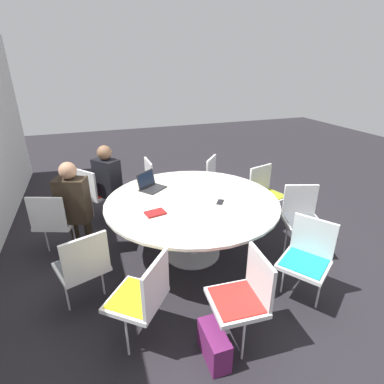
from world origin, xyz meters
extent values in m
plane|color=black|center=(0.00, 0.00, 0.00)|extent=(16.00, 16.00, 0.00)
cylinder|color=#B7B7BC|center=(0.00, 0.00, 0.01)|extent=(0.70, 0.70, 0.02)
cylinder|color=#B7B7BC|center=(0.00, 0.00, 0.37)|extent=(0.15, 0.15, 0.70)
cylinder|color=silver|center=(0.00, 0.00, 0.74)|extent=(2.04, 2.04, 0.03)
cube|color=silver|center=(1.30, 1.03, 0.44)|extent=(0.61, 0.60, 0.04)
cube|color=red|center=(1.30, 1.03, 0.46)|extent=(0.53, 0.53, 0.01)
cube|color=silver|center=(1.18, 1.18, 0.66)|extent=(0.35, 0.28, 0.40)
cylinder|color=silver|center=(1.45, 1.14, 0.21)|extent=(0.02, 0.02, 0.42)
cylinder|color=silver|center=(1.16, 0.92, 0.21)|extent=(0.02, 0.02, 0.42)
cube|color=silver|center=(0.58, 1.56, 0.44)|extent=(0.55, 0.56, 0.04)
cube|color=#4C5156|center=(0.58, 1.56, 0.46)|extent=(0.48, 0.49, 0.01)
cube|color=silver|center=(0.40, 1.62, 0.66)|extent=(0.17, 0.40, 0.40)
cylinder|color=silver|center=(0.64, 1.73, 0.21)|extent=(0.02, 0.02, 0.42)
cylinder|color=silver|center=(0.52, 1.39, 0.21)|extent=(0.02, 0.02, 0.42)
cube|color=silver|center=(-0.45, 1.28, 0.44)|extent=(0.54, 0.55, 0.04)
cube|color=#4C5156|center=(-0.45, 1.28, 0.46)|extent=(0.48, 0.49, 0.01)
cube|color=silver|center=(-0.63, 1.22, 0.66)|extent=(0.17, 0.40, 0.40)
cylinder|color=silver|center=(-0.51, 1.45, 0.21)|extent=(0.02, 0.02, 0.42)
cylinder|color=silver|center=(-0.39, 1.11, 0.21)|extent=(0.02, 0.02, 0.42)
cube|color=silver|center=(-1.05, 0.86, 0.44)|extent=(0.61, 0.60, 0.04)
cube|color=gold|center=(-1.05, 0.86, 0.46)|extent=(0.53, 0.53, 0.01)
cube|color=silver|center=(-1.18, 0.71, 0.66)|extent=(0.34, 0.29, 0.40)
cylinder|color=silver|center=(-1.19, 0.98, 0.21)|extent=(0.02, 0.02, 0.42)
cylinder|color=silver|center=(-0.91, 0.75, 0.21)|extent=(0.02, 0.02, 0.42)
cube|color=silver|center=(-1.36, 0.09, 0.44)|extent=(0.47, 0.45, 0.04)
cube|color=red|center=(-1.36, 0.09, 0.46)|extent=(0.41, 0.40, 0.01)
cube|color=silver|center=(-1.37, -0.10, 0.66)|extent=(0.42, 0.06, 0.40)
cylinder|color=silver|center=(-1.54, 0.10, 0.21)|extent=(0.02, 0.02, 0.42)
cylinder|color=silver|center=(-1.18, 0.08, 0.21)|extent=(0.02, 0.02, 0.42)
cube|color=silver|center=(-1.13, -0.76, 0.44)|extent=(0.60, 0.59, 0.04)
cube|color=teal|center=(-1.13, -0.76, 0.46)|extent=(0.53, 0.52, 0.01)
cube|color=silver|center=(-1.02, -0.92, 0.66)|extent=(0.36, 0.26, 0.40)
cylinder|color=silver|center=(-1.28, -0.86, 0.21)|extent=(0.02, 0.02, 0.42)
cylinder|color=silver|center=(-0.98, -0.66, 0.21)|extent=(0.02, 0.02, 0.42)
cube|color=silver|center=(-0.44, -1.29, 0.44)|extent=(0.54, 0.55, 0.04)
cube|color=#4C5156|center=(-0.44, -1.29, 0.46)|extent=(0.47, 0.49, 0.01)
cube|color=silver|center=(-0.25, -1.35, 0.66)|extent=(0.16, 0.41, 0.40)
cylinder|color=silver|center=(-0.50, -1.46, 0.21)|extent=(0.02, 0.02, 0.42)
cylinder|color=silver|center=(-0.38, -1.12, 0.21)|extent=(0.02, 0.02, 0.42)
cube|color=silver|center=(0.36, -1.31, 0.44)|extent=(0.52, 0.54, 0.04)
cube|color=olive|center=(0.36, -1.31, 0.46)|extent=(0.46, 0.47, 0.01)
cube|color=silver|center=(0.55, -1.26, 0.66)|extent=(0.14, 0.41, 0.40)
cylinder|color=silver|center=(0.41, -1.49, 0.21)|extent=(0.02, 0.02, 0.42)
cylinder|color=silver|center=(0.31, -1.14, 0.21)|extent=(0.02, 0.02, 0.42)
cube|color=silver|center=(1.04, -0.88, 0.44)|extent=(0.61, 0.60, 0.04)
cube|color=#4C5156|center=(1.04, -0.88, 0.46)|extent=(0.53, 0.53, 0.01)
cube|color=silver|center=(1.16, -0.73, 0.66)|extent=(0.34, 0.29, 0.40)
cylinder|color=silver|center=(1.17, -1.00, 0.21)|extent=(0.02, 0.02, 0.42)
cylinder|color=silver|center=(0.90, -0.76, 0.21)|extent=(0.02, 0.02, 0.42)
cube|color=silver|center=(1.36, 0.05, 0.44)|extent=(0.45, 0.43, 0.04)
cube|color=olive|center=(1.36, 0.05, 0.46)|extent=(0.40, 0.38, 0.01)
cube|color=silver|center=(1.35, 0.24, 0.66)|extent=(0.42, 0.04, 0.40)
cylinder|color=silver|center=(1.54, 0.05, 0.21)|extent=(0.02, 0.02, 0.42)
cylinder|color=silver|center=(1.18, 0.04, 0.21)|extent=(0.02, 0.02, 0.42)
cylinder|color=black|center=(1.25, 0.86, 0.23)|extent=(0.10, 0.10, 0.46)
cylinder|color=black|center=(1.11, 0.75, 0.23)|extent=(0.10, 0.10, 0.46)
cube|color=black|center=(1.12, 0.88, 0.73)|extent=(0.42, 0.40, 0.55)
sphere|color=brown|center=(1.12, 0.88, 1.11)|extent=(0.20, 0.20, 0.20)
cylinder|color=#2D2319|center=(0.62, 1.38, 0.23)|extent=(0.10, 0.10, 0.46)
cylinder|color=#2D2319|center=(0.56, 1.21, 0.23)|extent=(0.10, 0.10, 0.46)
cube|color=#2D2319|center=(0.49, 1.33, 0.73)|extent=(0.33, 0.41, 0.55)
sphere|color=#A87A5B|center=(0.49, 1.33, 1.11)|extent=(0.20, 0.20, 0.20)
cube|color=#232326|center=(0.46, 0.37, 0.76)|extent=(0.37, 0.38, 0.02)
cube|color=#232326|center=(0.55, 0.43, 0.87)|extent=(0.23, 0.27, 0.20)
cube|color=black|center=(0.54, 0.43, 0.87)|extent=(0.20, 0.24, 0.17)
cube|color=maroon|center=(-0.20, 0.49, 0.76)|extent=(0.19, 0.23, 0.02)
cube|color=black|center=(-0.17, -0.29, 0.75)|extent=(0.15, 0.14, 0.01)
cube|color=#661E56|center=(-1.45, 0.32, 0.14)|extent=(0.36, 0.16, 0.28)
camera|label=1|loc=(-3.02, 1.06, 2.25)|focal=28.00mm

